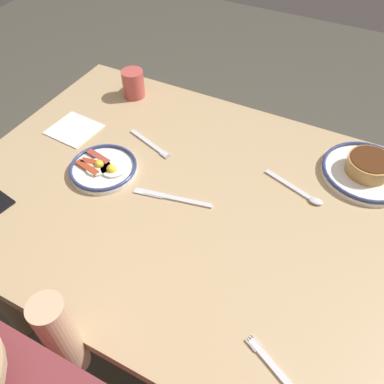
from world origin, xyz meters
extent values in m
plane|color=#484439|center=(0.00, 0.00, 0.00)|extent=(6.00, 6.00, 0.00)
cube|color=tan|center=(0.00, 0.00, 0.70)|extent=(1.32, 0.95, 0.04)
cylinder|color=#9D825D|center=(-0.56, -0.37, 0.34)|extent=(0.06, 0.06, 0.69)
cylinder|color=#9D825D|center=(0.56, -0.37, 0.34)|extent=(0.06, 0.06, 0.69)
cylinder|color=white|center=(-0.43, -0.31, 0.73)|extent=(0.26, 0.26, 0.01)
torus|color=navy|center=(-0.43, -0.31, 0.74)|extent=(0.26, 0.26, 0.01)
cylinder|color=gold|center=(-0.43, -0.31, 0.74)|extent=(0.13, 0.13, 0.01)
cylinder|color=tan|center=(-0.43, -0.31, 0.75)|extent=(0.13, 0.13, 0.01)
cylinder|color=tan|center=(-0.43, -0.31, 0.77)|extent=(0.13, 0.13, 0.01)
cylinder|color=tan|center=(-0.43, -0.31, 0.78)|extent=(0.13, 0.13, 0.01)
cylinder|color=#4C2814|center=(-0.43, -0.31, 0.79)|extent=(0.12, 0.12, 0.00)
cylinder|color=white|center=(0.27, 0.03, 0.73)|extent=(0.20, 0.20, 0.01)
torus|color=navy|center=(0.27, 0.03, 0.74)|extent=(0.20, 0.20, 0.01)
cylinder|color=white|center=(0.24, 0.02, 0.74)|extent=(0.08, 0.08, 0.01)
sphere|color=yellow|center=(0.24, 0.03, 0.75)|extent=(0.03, 0.03, 0.03)
cylinder|color=white|center=(0.28, 0.04, 0.74)|extent=(0.07, 0.07, 0.01)
sphere|color=yellow|center=(0.28, 0.03, 0.75)|extent=(0.03, 0.03, 0.03)
cube|color=#A23F33|center=(0.31, 0.00, 0.74)|extent=(0.09, 0.04, 0.01)
cube|color=#A83C21|center=(0.31, 0.03, 0.74)|extent=(0.07, 0.03, 0.01)
cube|color=#A73F22|center=(0.31, 0.05, 0.74)|extent=(0.09, 0.04, 0.01)
cylinder|color=#BF4C47|center=(0.41, -0.35, 0.77)|extent=(0.08, 0.08, 0.10)
torus|color=#BF4C47|center=(0.42, -0.39, 0.77)|extent=(0.03, 0.07, 0.07)
cylinder|color=brown|center=(0.41, -0.35, 0.80)|extent=(0.07, 0.07, 0.01)
cube|color=white|center=(0.48, -0.09, 0.72)|extent=(0.16, 0.15, 0.00)
cube|color=silver|center=(-0.39, 0.35, 0.73)|extent=(0.16, 0.09, 0.01)
cube|color=silver|center=(-0.32, 0.30, 0.73)|extent=(0.03, 0.02, 0.00)
cube|color=silver|center=(-0.32, 0.31, 0.73)|extent=(0.03, 0.02, 0.00)
cube|color=silver|center=(-0.31, 0.31, 0.73)|extent=(0.03, 0.02, 0.00)
cube|color=silver|center=(-0.31, 0.32, 0.73)|extent=(0.03, 0.02, 0.00)
cube|color=silver|center=(0.22, -0.14, 0.73)|extent=(0.17, 0.07, 0.01)
cube|color=silver|center=(0.15, -0.11, 0.73)|extent=(0.03, 0.01, 0.00)
cube|color=silver|center=(0.15, -0.11, 0.73)|extent=(0.03, 0.01, 0.00)
cube|color=silver|center=(0.14, -0.12, 0.73)|extent=(0.03, 0.01, 0.00)
cube|color=silver|center=(0.14, -0.12, 0.73)|extent=(0.03, 0.01, 0.00)
cube|color=silver|center=(0.02, 0.03, 0.73)|extent=(0.19, 0.05, 0.01)
cube|color=silver|center=(0.10, 0.05, 0.73)|extent=(0.09, 0.04, 0.00)
cube|color=silver|center=(-0.25, -0.16, 0.73)|extent=(0.18, 0.07, 0.01)
ellipsoid|color=silver|center=(-0.32, -0.14, 0.73)|extent=(0.04, 0.03, 0.01)
cylinder|color=#D5AA85|center=(0.03, 0.49, 0.76)|extent=(0.08, 0.08, 0.26)
camera|label=1|loc=(-0.35, 0.67, 1.55)|focal=37.07mm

